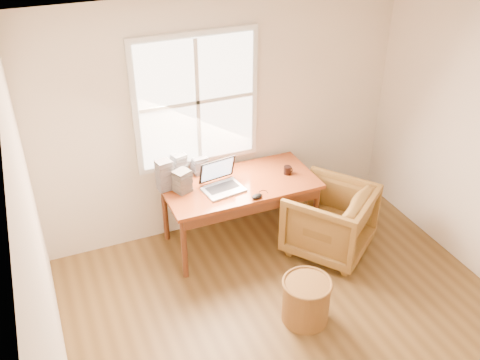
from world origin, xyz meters
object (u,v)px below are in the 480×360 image
object	(u,v)px
wicker_stool	(306,301)
cd_stack_a	(179,166)
desk	(240,184)
coffee_mug	(287,170)
laptop	(223,178)
armchair	(329,220)

from	to	relation	value
wicker_stool	cd_stack_a	size ratio (longest dim) A/B	1.55
desk	coffee_mug	world-z (taller)	coffee_mug
laptop	coffee_mug	distance (m)	0.76
wicker_stool	laptop	world-z (taller)	laptop
coffee_mug	laptop	bearing A→B (deg)	-155.60
desk	armchair	distance (m)	1.02
desk	wicker_stool	xyz separation A→B (m)	(0.09, -1.32, -0.52)
armchair	wicker_stool	world-z (taller)	armchair
armchair	cd_stack_a	world-z (taller)	cd_stack_a
laptop	coffee_mug	world-z (taller)	laptop
desk	wicker_stool	bearing A→B (deg)	-85.99
armchair	laptop	distance (m)	1.23
coffee_mug	cd_stack_a	xyz separation A→B (m)	(-1.08, 0.37, 0.09)
armchair	cd_stack_a	bearing A→B (deg)	-68.71
coffee_mug	desk	bearing A→B (deg)	-162.83
coffee_mug	cd_stack_a	distance (m)	1.15
desk	wicker_stool	distance (m)	1.42
coffee_mug	cd_stack_a	world-z (taller)	cd_stack_a
armchair	cd_stack_a	size ratio (longest dim) A/B	3.00
desk	wicker_stool	world-z (taller)	desk
desk	coffee_mug	distance (m)	0.54
coffee_mug	cd_stack_a	bearing A→B (deg)	-178.08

